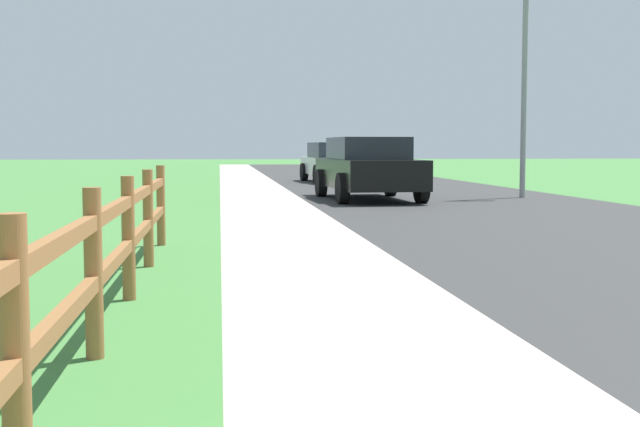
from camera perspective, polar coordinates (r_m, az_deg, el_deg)
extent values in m
plane|color=#427B3A|center=(25.10, -2.18, 1.60)|extent=(120.00, 120.00, 0.00)
cube|color=#333333|center=(27.57, 4.75, 1.86)|extent=(7.00, 66.00, 0.01)
cube|color=#BEAA9F|center=(27.03, -8.88, 1.77)|extent=(6.00, 66.00, 0.01)
cube|color=#427B3A|center=(27.13, -12.05, 1.74)|extent=(5.00, 66.00, 0.00)
cylinder|color=#8F5D33|center=(3.38, -19.87, -8.88)|extent=(0.11, 0.11, 1.05)
cylinder|color=#8F5D33|center=(5.29, -15.04, -3.97)|extent=(0.11, 0.11, 1.05)
cylinder|color=#8F5D33|center=(7.23, -12.80, -1.67)|extent=(0.11, 0.11, 1.05)
cylinder|color=#8F5D33|center=(9.18, -11.52, -0.34)|extent=(0.11, 0.11, 1.05)
cylinder|color=#8F5D33|center=(11.14, -10.69, 0.52)|extent=(0.11, 0.11, 1.05)
cube|color=#8F5D33|center=(5.30, -15.03, -4.54)|extent=(0.07, 11.83, 0.09)
cube|color=#8F5D33|center=(5.25, -15.11, -0.57)|extent=(0.07, 11.83, 0.09)
cube|color=black|center=(20.52, 3.28, 2.73)|extent=(2.06, 4.69, 0.69)
cube|color=#1E232B|center=(20.59, 3.23, 4.43)|extent=(1.74, 2.52, 0.52)
cylinder|color=black|center=(21.75, 0.07, 2.08)|extent=(0.25, 0.72, 0.71)
cylinder|color=black|center=(22.13, 4.77, 2.10)|extent=(0.25, 0.72, 0.71)
cylinder|color=black|center=(18.94, 1.52, 1.71)|extent=(0.25, 0.72, 0.71)
cylinder|color=black|center=(19.38, 6.87, 1.74)|extent=(0.25, 0.72, 0.71)
cube|color=#B7BABF|center=(30.59, 1.04, 3.24)|extent=(2.16, 4.35, 0.61)
cube|color=#1E232B|center=(30.70, 1.00, 4.32)|extent=(1.79, 2.36, 0.54)
cylinder|color=black|center=(31.70, -1.09, 2.82)|extent=(0.27, 0.68, 0.67)
cylinder|color=black|center=(32.07, 2.15, 2.84)|extent=(0.27, 0.68, 0.67)
cylinder|color=black|center=(29.13, -0.18, 2.67)|extent=(0.27, 0.68, 0.67)
cylinder|color=black|center=(29.53, 3.33, 2.69)|extent=(0.27, 0.68, 0.67)
cylinder|color=gray|center=(21.93, 13.62, 8.27)|extent=(0.14, 0.14, 5.52)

